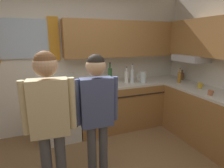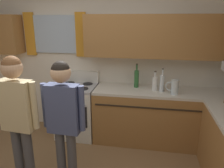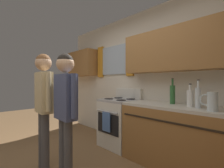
{
  "view_description": "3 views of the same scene",
  "coord_description": "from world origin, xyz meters",
  "px_view_note": "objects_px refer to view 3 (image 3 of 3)",
  "views": [
    {
      "loc": [
        -0.53,
        -1.58,
        1.73
      ],
      "look_at": [
        0.37,
        0.7,
        1.12
      ],
      "focal_mm": 29.32,
      "sensor_mm": 36.0,
      "label": 1
    },
    {
      "loc": [
        0.92,
        -1.8,
        1.99
      ],
      "look_at": [
        0.45,
        0.79,
        1.2
      ],
      "focal_mm": 34.84,
      "sensor_mm": 36.0,
      "label": 2
    },
    {
      "loc": [
        1.79,
        -0.67,
        1.23
      ],
      "look_at": [
        0.3,
        0.76,
        1.21
      ],
      "focal_mm": 25.18,
      "sensor_mm": 36.0,
      "label": 3
    }
  ],
  "objects_px": {
    "adult_in_plaid": "(65,101)",
    "stove_oven": "(120,121)",
    "water_pitcher": "(212,101)",
    "bottle_tall_clear": "(198,97)",
    "adult_left": "(44,97)",
    "bottle_wine_green": "(173,94)",
    "bottle_milk_white": "(190,98)"
  },
  "relations": [
    {
      "from": "adult_in_plaid",
      "to": "bottle_wine_green",
      "type": "bearing_deg",
      "value": 63.69
    },
    {
      "from": "stove_oven",
      "to": "bottle_wine_green",
      "type": "height_order",
      "value": "bottle_wine_green"
    },
    {
      "from": "adult_in_plaid",
      "to": "water_pitcher",
      "type": "bearing_deg",
      "value": 42.16
    },
    {
      "from": "bottle_milk_white",
      "to": "bottle_tall_clear",
      "type": "distance_m",
      "value": 0.12
    },
    {
      "from": "bottle_tall_clear",
      "to": "adult_in_plaid",
      "type": "xyz_separation_m",
      "value": [
        -1.1,
        -1.26,
        -0.05
      ]
    },
    {
      "from": "bottle_milk_white",
      "to": "water_pitcher",
      "type": "xyz_separation_m",
      "value": [
        0.29,
        -0.14,
        -0.01
      ]
    },
    {
      "from": "stove_oven",
      "to": "bottle_wine_green",
      "type": "bearing_deg",
      "value": 5.94
    },
    {
      "from": "bottle_wine_green",
      "to": "adult_left",
      "type": "bearing_deg",
      "value": -128.83
    },
    {
      "from": "bottle_tall_clear",
      "to": "water_pitcher",
      "type": "xyz_separation_m",
      "value": [
        0.18,
        -0.1,
        -0.03
      ]
    },
    {
      "from": "stove_oven",
      "to": "adult_in_plaid",
      "type": "xyz_separation_m",
      "value": [
        0.31,
        -1.3,
        0.53
      ]
    },
    {
      "from": "bottle_tall_clear",
      "to": "stove_oven",
      "type": "bearing_deg",
      "value": 178.35
    },
    {
      "from": "stove_oven",
      "to": "bottle_wine_green",
      "type": "distance_m",
      "value": 1.17
    },
    {
      "from": "bottle_milk_white",
      "to": "adult_left",
      "type": "distance_m",
      "value": 2.02
    },
    {
      "from": "bottle_milk_white",
      "to": "stove_oven",
      "type": "bearing_deg",
      "value": 179.66
    },
    {
      "from": "bottle_milk_white",
      "to": "adult_in_plaid",
      "type": "bearing_deg",
      "value": -127.43
    },
    {
      "from": "bottle_tall_clear",
      "to": "adult_left",
      "type": "height_order",
      "value": "adult_left"
    },
    {
      "from": "water_pitcher",
      "to": "adult_in_plaid",
      "type": "relative_size",
      "value": 0.14
    },
    {
      "from": "bottle_milk_white",
      "to": "adult_in_plaid",
      "type": "relative_size",
      "value": 0.2
    },
    {
      "from": "adult_in_plaid",
      "to": "stove_oven",
      "type": "bearing_deg",
      "value": 103.43
    },
    {
      "from": "stove_oven",
      "to": "bottle_milk_white",
      "type": "xyz_separation_m",
      "value": [
        1.3,
        -0.01,
        0.55
      ]
    },
    {
      "from": "bottle_tall_clear",
      "to": "adult_left",
      "type": "xyz_separation_m",
      "value": [
        -1.6,
        -1.34,
        -0.01
      ]
    },
    {
      "from": "stove_oven",
      "to": "bottle_tall_clear",
      "type": "bearing_deg",
      "value": -1.65
    },
    {
      "from": "bottle_tall_clear",
      "to": "bottle_wine_green",
      "type": "bearing_deg",
      "value": 160.27
    },
    {
      "from": "adult_left",
      "to": "water_pitcher",
      "type": "bearing_deg",
      "value": 34.79
    },
    {
      "from": "bottle_milk_white",
      "to": "water_pitcher",
      "type": "distance_m",
      "value": 0.32
    },
    {
      "from": "adult_left",
      "to": "bottle_wine_green",
      "type": "bearing_deg",
      "value": 51.17
    },
    {
      "from": "bottle_tall_clear",
      "to": "bottle_wine_green",
      "type": "relative_size",
      "value": 0.93
    },
    {
      "from": "bottle_wine_green",
      "to": "water_pitcher",
      "type": "height_order",
      "value": "bottle_wine_green"
    },
    {
      "from": "bottle_tall_clear",
      "to": "adult_in_plaid",
      "type": "relative_size",
      "value": 0.23
    },
    {
      "from": "stove_oven",
      "to": "water_pitcher",
      "type": "relative_size",
      "value": 5.0
    },
    {
      "from": "bottle_wine_green",
      "to": "water_pitcher",
      "type": "relative_size",
      "value": 1.79
    },
    {
      "from": "bottle_milk_white",
      "to": "bottle_wine_green",
      "type": "height_order",
      "value": "bottle_wine_green"
    }
  ]
}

